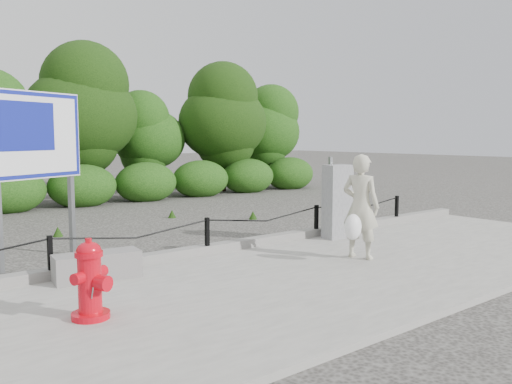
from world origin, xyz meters
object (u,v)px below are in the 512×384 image
object	(u,v)px
advertising_sign	(37,143)
pedestrian	(360,208)
fire_hydrant	(90,280)
utility_cabinet	(337,201)
concrete_block	(97,266)

from	to	relation	value
advertising_sign	pedestrian	bearing A→B (deg)	-62.90
pedestrian	advertising_sign	distance (m)	5.08
fire_hydrant	pedestrian	size ratio (longest dim) A/B	0.53
fire_hydrant	utility_cabinet	xyz separation A→B (m)	(5.36, 1.44, 0.28)
fire_hydrant	pedestrian	distance (m)	4.39
utility_cabinet	advertising_sign	bearing A→B (deg)	164.31
concrete_block	utility_cabinet	xyz separation A→B (m)	(4.67, -0.03, 0.51)
concrete_block	utility_cabinet	distance (m)	4.70
fire_hydrant	utility_cabinet	size ratio (longest dim) A/B	0.57
advertising_sign	fire_hydrant	bearing A→B (deg)	-122.80
concrete_block	utility_cabinet	size ratio (longest dim) A/B	0.74
pedestrian	concrete_block	distance (m)	3.99
fire_hydrant	advertising_sign	size ratio (longest dim) A/B	0.32
fire_hydrant	advertising_sign	distance (m)	3.52
concrete_block	utility_cabinet	bearing A→B (deg)	-0.39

